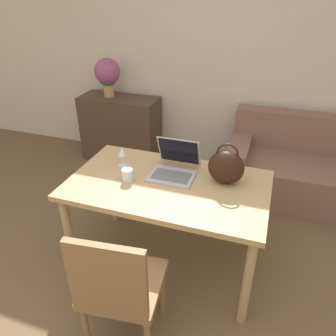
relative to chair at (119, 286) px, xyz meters
name	(u,v)px	position (x,y,z in m)	size (l,w,h in m)	color
wall_back	(220,50)	(0.01, 2.57, 0.83)	(10.00, 0.06, 2.70)	beige
dining_table	(168,193)	(0.03, 0.75, 0.15)	(1.40, 0.83, 0.76)	tan
chair	(119,286)	(0.00, 0.00, 0.00)	(0.49, 0.49, 0.92)	olive
couch	(315,173)	(1.16, 2.11, -0.23)	(1.75, 0.81, 0.82)	#7F5B4C
sideboard	(121,129)	(-1.11, 2.28, -0.12)	(0.94, 0.40, 0.80)	#4C3828
laptop	(175,164)	(0.04, 0.90, 0.31)	(0.32, 0.35, 0.25)	#ADADB2
drinking_glass	(128,175)	(-0.25, 0.69, 0.28)	(0.08, 0.08, 0.09)	silver
wine_glass	(122,153)	(-0.37, 0.87, 0.35)	(0.07, 0.07, 0.16)	silver
handbag	(226,167)	(0.41, 0.88, 0.37)	(0.25, 0.15, 0.30)	black
flower_vase	(107,74)	(-1.22, 2.28, 0.55)	(0.30, 0.30, 0.44)	tan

